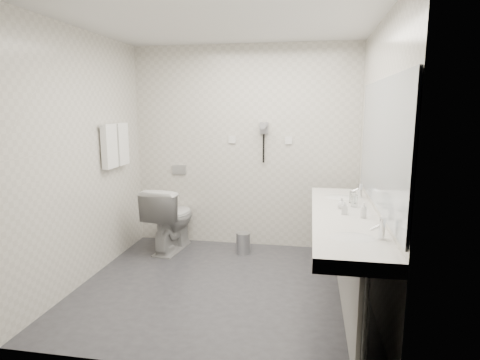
# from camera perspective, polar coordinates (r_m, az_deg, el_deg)

# --- Properties ---
(floor) EXTENTS (2.80, 2.80, 0.00)m
(floor) POSITION_cam_1_polar(r_m,az_deg,el_deg) (4.12, -2.50, -14.82)
(floor) COLOR #2E2E33
(floor) RESTS_ON ground
(ceiling) EXTENTS (2.80, 2.80, 0.00)m
(ceiling) POSITION_cam_1_polar(r_m,az_deg,el_deg) (3.81, -2.81, 21.64)
(ceiling) COLOR silver
(ceiling) RESTS_ON wall_back
(wall_back) EXTENTS (2.80, 0.00, 2.80)m
(wall_back) POSITION_cam_1_polar(r_m,az_deg,el_deg) (5.04, 0.59, 4.60)
(wall_back) COLOR beige
(wall_back) RESTS_ON floor
(wall_front) EXTENTS (2.80, 0.00, 2.80)m
(wall_front) POSITION_cam_1_polar(r_m,az_deg,el_deg) (2.53, -9.06, -1.22)
(wall_front) COLOR beige
(wall_front) RESTS_ON floor
(wall_left) EXTENTS (0.00, 2.60, 2.60)m
(wall_left) POSITION_cam_1_polar(r_m,az_deg,el_deg) (4.29, -21.22, 2.91)
(wall_left) COLOR beige
(wall_left) RESTS_ON floor
(wall_right) EXTENTS (0.00, 2.60, 2.60)m
(wall_right) POSITION_cam_1_polar(r_m,az_deg,el_deg) (3.72, 18.89, 2.03)
(wall_right) COLOR beige
(wall_right) RESTS_ON floor
(vanity_counter) EXTENTS (0.55, 2.20, 0.10)m
(vanity_counter) POSITION_cam_1_polar(r_m,az_deg,el_deg) (3.59, 14.60, -5.41)
(vanity_counter) COLOR silver
(vanity_counter) RESTS_ON floor
(vanity_panel) EXTENTS (0.03, 2.15, 0.75)m
(vanity_panel) POSITION_cam_1_polar(r_m,az_deg,el_deg) (3.72, 14.69, -11.73)
(vanity_panel) COLOR #999791
(vanity_panel) RESTS_ON floor
(vanity_post_near) EXTENTS (0.06, 0.06, 0.75)m
(vanity_post_near) POSITION_cam_1_polar(r_m,az_deg,el_deg) (2.79, 17.11, -19.68)
(vanity_post_near) COLOR silver
(vanity_post_near) RESTS_ON floor
(vanity_post_far) EXTENTS (0.06, 0.06, 0.75)m
(vanity_post_far) POSITION_cam_1_polar(r_m,az_deg,el_deg) (4.70, 14.05, -7.01)
(vanity_post_far) COLOR silver
(vanity_post_far) RESTS_ON floor
(mirror) EXTENTS (0.02, 2.20, 1.05)m
(mirror) POSITION_cam_1_polar(r_m,az_deg,el_deg) (3.50, 19.33, 4.81)
(mirror) COLOR #B2BCC6
(mirror) RESTS_ON wall_right
(basin_near) EXTENTS (0.40, 0.31, 0.05)m
(basin_near) POSITION_cam_1_polar(r_m,az_deg,el_deg) (2.96, 15.60, -8.13)
(basin_near) COLOR silver
(basin_near) RESTS_ON vanity_counter
(basin_far) EXTENTS (0.40, 0.31, 0.05)m
(basin_far) POSITION_cam_1_polar(r_m,az_deg,el_deg) (4.21, 13.94, -2.57)
(basin_far) COLOR silver
(basin_far) RESTS_ON vanity_counter
(faucet_near) EXTENTS (0.04, 0.04, 0.15)m
(faucet_near) POSITION_cam_1_polar(r_m,az_deg,el_deg) (2.96, 19.47, -6.51)
(faucet_near) COLOR silver
(faucet_near) RESTS_ON vanity_counter
(faucet_far) EXTENTS (0.04, 0.04, 0.15)m
(faucet_far) POSITION_cam_1_polar(r_m,az_deg,el_deg) (4.21, 16.64, -1.45)
(faucet_far) COLOR silver
(faucet_far) RESTS_ON vanity_counter
(soap_bottle_a) EXTENTS (0.05, 0.05, 0.11)m
(soap_bottle_a) POSITION_cam_1_polar(r_m,az_deg,el_deg) (3.54, 14.60, -3.83)
(soap_bottle_a) COLOR beige
(soap_bottle_a) RESTS_ON vanity_counter
(soap_bottle_b) EXTENTS (0.11, 0.11, 0.10)m
(soap_bottle_b) POSITION_cam_1_polar(r_m,az_deg,el_deg) (3.73, 14.21, -3.23)
(soap_bottle_b) COLOR beige
(soap_bottle_b) RESTS_ON vanity_counter
(soap_bottle_c) EXTENTS (0.05, 0.05, 0.13)m
(soap_bottle_c) POSITION_cam_1_polar(r_m,az_deg,el_deg) (3.46, 17.12, -4.09)
(soap_bottle_c) COLOR beige
(soap_bottle_c) RESTS_ON vanity_counter
(glass_left) EXTENTS (0.07, 0.07, 0.11)m
(glass_left) POSITION_cam_1_polar(r_m,az_deg,el_deg) (3.83, 15.91, -2.86)
(glass_left) COLOR silver
(glass_left) RESTS_ON vanity_counter
(glass_right) EXTENTS (0.08, 0.08, 0.11)m
(glass_right) POSITION_cam_1_polar(r_m,az_deg,el_deg) (3.97, 15.66, -2.39)
(glass_right) COLOR silver
(glass_right) RESTS_ON vanity_counter
(toilet) EXTENTS (0.54, 0.84, 0.80)m
(toilet) POSITION_cam_1_polar(r_m,az_deg,el_deg) (5.05, -9.80, -5.36)
(toilet) COLOR silver
(toilet) RESTS_ON floor
(flush_plate) EXTENTS (0.18, 0.02, 0.12)m
(flush_plate) POSITION_cam_1_polar(r_m,az_deg,el_deg) (5.26, -8.61, 1.44)
(flush_plate) COLOR #B2B5BA
(flush_plate) RESTS_ON wall_back
(pedal_bin) EXTENTS (0.22, 0.22, 0.24)m
(pedal_bin) POSITION_cam_1_polar(r_m,az_deg,el_deg) (4.92, 0.47, -9.02)
(pedal_bin) COLOR #B2B5BA
(pedal_bin) RESTS_ON floor
(bin_lid) EXTENTS (0.17, 0.17, 0.02)m
(bin_lid) POSITION_cam_1_polar(r_m,az_deg,el_deg) (4.88, 0.48, -7.59)
(bin_lid) COLOR #B2B5BA
(bin_lid) RESTS_ON pedal_bin
(towel_rail) EXTENTS (0.02, 0.62, 0.02)m
(towel_rail) POSITION_cam_1_polar(r_m,az_deg,el_deg) (4.73, -17.49, 7.40)
(towel_rail) COLOR silver
(towel_rail) RESTS_ON wall_left
(towel_near) EXTENTS (0.07, 0.24, 0.48)m
(towel_near) POSITION_cam_1_polar(r_m,az_deg,el_deg) (4.61, -18.03, 4.57)
(towel_near) COLOR white
(towel_near) RESTS_ON towel_rail
(towel_far) EXTENTS (0.07, 0.24, 0.48)m
(towel_far) POSITION_cam_1_polar(r_m,az_deg,el_deg) (4.86, -16.49, 4.92)
(towel_far) COLOR white
(towel_far) RESTS_ON towel_rail
(dryer_cradle) EXTENTS (0.10, 0.04, 0.14)m
(dryer_cradle) POSITION_cam_1_polar(r_m,az_deg,el_deg) (4.95, 3.41, 7.39)
(dryer_cradle) COLOR gray
(dryer_cradle) RESTS_ON wall_back
(dryer_barrel) EXTENTS (0.08, 0.14, 0.08)m
(dryer_barrel) POSITION_cam_1_polar(r_m,az_deg,el_deg) (4.88, 3.32, 7.70)
(dryer_barrel) COLOR gray
(dryer_barrel) RESTS_ON dryer_cradle
(dryer_cord) EXTENTS (0.02, 0.02, 0.35)m
(dryer_cord) POSITION_cam_1_polar(r_m,az_deg,el_deg) (4.96, 3.36, 4.49)
(dryer_cord) COLOR black
(dryer_cord) RESTS_ON dryer_cradle
(switch_plate_a) EXTENTS (0.09, 0.02, 0.09)m
(switch_plate_a) POSITION_cam_1_polar(r_m,az_deg,el_deg) (5.04, -1.12, 5.75)
(switch_plate_a) COLOR silver
(switch_plate_a) RESTS_ON wall_back
(switch_plate_b) EXTENTS (0.09, 0.02, 0.09)m
(switch_plate_b) POSITION_cam_1_polar(r_m,az_deg,el_deg) (4.96, 6.88, 5.60)
(switch_plate_b) COLOR silver
(switch_plate_b) RESTS_ON wall_back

